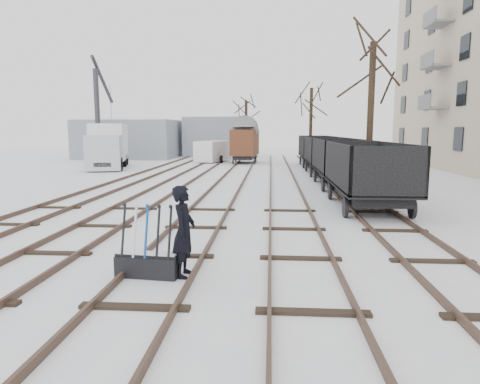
% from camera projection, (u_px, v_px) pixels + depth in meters
% --- Properties ---
extents(ground, '(120.00, 120.00, 0.00)m').
position_uv_depth(ground, '(174.00, 257.00, 10.22)').
color(ground, white).
rests_on(ground, ground).
extents(tracks, '(13.90, 52.00, 0.16)m').
position_uv_depth(tracks, '(229.00, 183.00, 23.71)').
color(tracks, black).
rests_on(tracks, ground).
extents(shed_left, '(10.00, 8.00, 4.10)m').
position_uv_depth(shed_left, '(130.00, 139.00, 46.38)').
color(shed_left, gray).
rests_on(shed_left, ground).
extents(shed_right, '(7.00, 6.00, 4.50)m').
position_uv_depth(shed_right, '(217.00, 136.00, 49.66)').
color(shed_right, gray).
rests_on(shed_right, ground).
extents(ground_frame, '(1.34, 0.56, 1.49)m').
position_uv_depth(ground_frame, '(148.00, 263.00, 8.82)').
color(ground_frame, black).
rests_on(ground_frame, ground).
extents(worker, '(0.50, 0.72, 1.90)m').
position_uv_depth(worker, '(184.00, 231.00, 8.77)').
color(worker, black).
rests_on(worker, ground).
extents(freight_wagon_a, '(2.46, 6.15, 2.51)m').
position_uv_depth(freight_wagon_a, '(367.00, 183.00, 16.54)').
color(freight_wagon_a, black).
rests_on(freight_wagon_a, ground).
extents(freight_wagon_b, '(2.46, 6.15, 2.51)m').
position_uv_depth(freight_wagon_b, '(340.00, 169.00, 22.86)').
color(freight_wagon_b, black).
rests_on(freight_wagon_b, ground).
extents(freight_wagon_c, '(2.46, 6.15, 2.51)m').
position_uv_depth(freight_wagon_c, '(325.00, 160.00, 29.17)').
color(freight_wagon_c, black).
rests_on(freight_wagon_c, ground).
extents(freight_wagon_d, '(2.46, 6.15, 2.51)m').
position_uv_depth(freight_wagon_d, '(316.00, 155.00, 35.49)').
color(freight_wagon_d, black).
rests_on(freight_wagon_d, ground).
extents(box_van_wagon, '(2.65, 4.54, 3.34)m').
position_uv_depth(box_van_wagon, '(245.00, 142.00, 38.87)').
color(box_van_wagon, black).
rests_on(box_van_wagon, ground).
extents(lorry, '(3.77, 8.00, 3.49)m').
position_uv_depth(lorry, '(108.00, 145.00, 33.70)').
color(lorry, black).
rests_on(lorry, ground).
extents(panel_van, '(3.19, 4.85, 1.97)m').
position_uv_depth(panel_van, '(213.00, 151.00, 40.36)').
color(panel_van, white).
rests_on(panel_van, ground).
extents(crane, '(2.04, 5.66, 9.65)m').
position_uv_depth(crane, '(99.00, 135.00, 39.91)').
color(crane, '#302F34').
rests_on(crane, ground).
extents(tree_near, '(0.30, 0.30, 6.94)m').
position_uv_depth(tree_near, '(370.00, 120.00, 19.67)').
color(tree_near, black).
rests_on(tree_near, ground).
extents(tree_far_left, '(0.30, 0.30, 6.12)m').
position_uv_depth(tree_far_left, '(246.00, 129.00, 45.92)').
color(tree_far_left, black).
rests_on(tree_far_left, ground).
extents(tree_far_right, '(0.30, 0.30, 6.83)m').
position_uv_depth(tree_far_right, '(311.00, 125.00, 39.67)').
color(tree_far_right, black).
rests_on(tree_far_right, ground).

